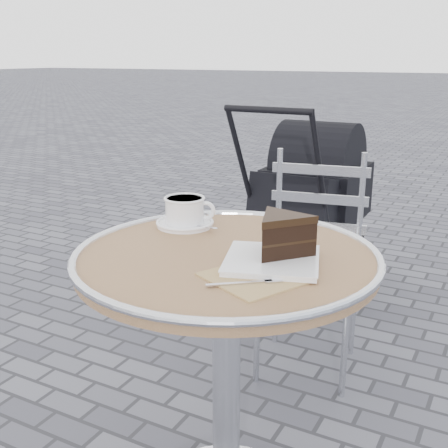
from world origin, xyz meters
The scene contains 5 objects.
cafe_table centered at (0.00, 0.00, 0.57)m, with size 0.72×0.72×0.74m.
cappuccino_set centered at (-0.20, 0.15, 0.77)m, with size 0.18×0.15×0.08m.
cake_plate_set centered at (0.13, 0.01, 0.78)m, with size 0.25×0.34×0.11m.
bistro_chair centered at (-0.08, 0.87, 0.51)m, with size 0.43×0.43×0.83m.
baby_stroller centered at (-0.37, 1.63, 0.44)m, with size 0.45×0.93×0.97m.
Camera 1 is at (0.57, -1.09, 1.17)m, focal length 45.00 mm.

